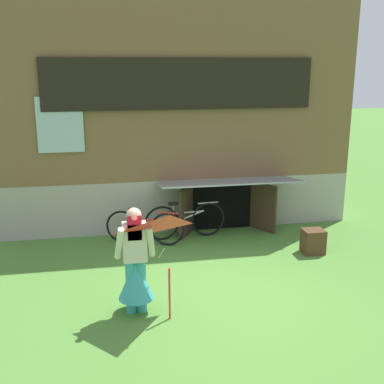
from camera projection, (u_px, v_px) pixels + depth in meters
name	position (u px, v px, depth m)	size (l,w,h in m)	color
ground_plane	(212.00, 292.00, 7.78)	(60.00, 60.00, 0.00)	#4C7F33
log_house	(164.00, 100.00, 12.35)	(7.66, 6.19, 5.29)	#9E998E
person	(136.00, 269.00, 6.98)	(0.61, 0.52, 1.60)	teal
kite	(170.00, 245.00, 6.36)	(1.04, 1.12, 1.49)	red
bicycle_silver	(185.00, 220.00, 10.09)	(1.73, 0.18, 0.79)	black
bicycle_red	(145.00, 227.00, 9.74)	(1.54, 0.59, 0.74)	black
wooden_crate	(313.00, 241.00, 9.32)	(0.40, 0.34, 0.47)	#4C331E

